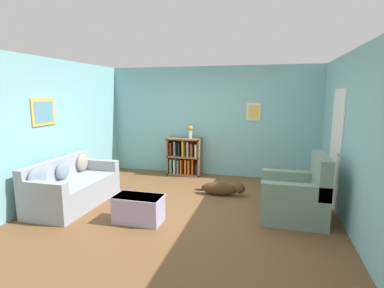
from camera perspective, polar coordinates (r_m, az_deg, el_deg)
The scene contains 10 objects.
ground_plane at distance 5.40m, azimuth -1.09°, elevation -11.75°, with size 14.00×14.00×0.00m, color brown.
wall_back at distance 7.25m, azimuth 3.70°, elevation 4.32°, with size 5.60×0.13×2.60m.
wall_left at distance 6.26m, azimuth -24.27°, elevation 2.66°, with size 0.13×5.00×2.60m.
wall_right at distance 5.05m, azimuth 28.02°, elevation 0.80°, with size 0.16×5.00×2.60m.
couch at distance 5.79m, azimuth -21.93°, elevation -7.67°, with size 0.85×1.72×0.82m.
bookshelf at distance 7.30m, azimuth -1.43°, elevation -2.55°, with size 0.81×0.36×0.91m.
recliner_chair at distance 5.08m, azimuth 19.36°, elevation -9.44°, with size 0.97×0.94×1.04m.
coffee_table at distance 4.79m, azimuth -10.14°, elevation -11.91°, with size 0.75×0.43×0.42m.
dog at distance 5.93m, azimuth 5.75°, elevation -8.47°, with size 1.01×0.23×0.27m.
vase at distance 7.13m, azimuth -0.29°, elevation 2.47°, with size 0.12×0.12×0.30m.
Camera 1 is at (1.36, -4.84, 1.97)m, focal length 28.00 mm.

